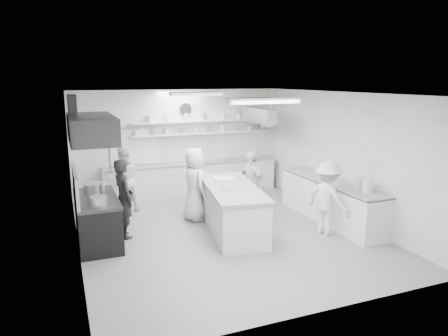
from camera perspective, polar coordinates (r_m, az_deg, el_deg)
name	(u,v)px	position (r m, az deg, el deg)	size (l,w,h in m)	color
floor	(223,232)	(9.27, -0.07, -8.79)	(6.00, 7.00, 0.02)	gray
ceiling	(223,93)	(8.66, -0.08, 10.22)	(6.00, 7.00, 0.02)	silver
wall_back	(179,142)	(12.12, -6.17, 3.51)	(6.00, 0.04, 3.00)	silver
wall_front	(318,214)	(5.83, 12.72, -6.11)	(6.00, 0.04, 3.00)	silver
wall_left	(74,177)	(8.25, -19.85, -1.19)	(0.04, 7.00, 3.00)	silver
wall_right	(341,156)	(10.31, 15.64, 1.62)	(0.04, 7.00, 3.00)	silver
stove	(98,221)	(8.94, -16.89, -7.00)	(0.80, 1.80, 0.90)	black
exhaust_hood	(91,128)	(8.53, -17.67, 5.18)	(0.85, 2.00, 0.50)	#333335
back_counter	(193,179)	(12.11, -4.31, -1.47)	(5.00, 0.60, 0.92)	silver
shelf_lower	(203,133)	(12.16, -2.85, 4.79)	(4.20, 0.26, 0.04)	silver
shelf_upper	(203,121)	(12.12, -2.86, 6.43)	(4.20, 0.26, 0.04)	silver
pass_through_window	(134,147)	(11.83, -12.22, 2.85)	(1.30, 0.04, 1.00)	black
wall_clock	(185,109)	(12.03, -5.30, 8.02)	(0.32, 0.32, 0.05)	silver
right_counter	(331,201)	(10.18, 14.41, -4.40)	(0.74, 3.30, 0.94)	silver
pot_rack	(259,115)	(11.71, 4.76, 7.18)	(0.30, 1.60, 0.40)	#ADAFB5
light_fixture_front	(263,101)	(7.02, 5.39, 9.16)	(1.30, 0.25, 0.10)	silver
light_fixture_rear	(196,94)	(10.36, -3.79, 10.11)	(1.30, 0.25, 0.10)	silver
prep_island	(232,210)	(9.19, 1.09, -5.71)	(0.97, 2.61, 0.96)	silver
stove_pot	(94,189)	(9.18, -17.34, -2.73)	(0.42, 0.42, 0.24)	#ADAFB5
cook_stove	(124,199)	(8.98, -13.56, -4.09)	(0.61, 0.40, 1.68)	black
cook_back	(123,180)	(10.73, -13.60, -1.55)	(0.80, 0.62, 1.65)	silver
cook_island_left	(195,184)	(9.83, -4.05, -2.23)	(0.85, 0.55, 1.73)	silver
cook_island_right	(251,183)	(10.21, 3.72, -2.10)	(0.93, 0.39, 1.59)	silver
cook_right	(328,198)	(9.20, 13.97, -4.04)	(1.03, 0.59, 1.59)	silver
bowl_island_a	(228,190)	(8.79, 0.52, -3.06)	(0.26, 0.26, 0.06)	#ADAFB5
bowl_island_b	(226,183)	(9.36, 0.29, -2.12)	(0.21, 0.21, 0.07)	silver
bowl_right	(320,174)	(10.64, 13.04, -0.84)	(0.24, 0.24, 0.06)	silver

